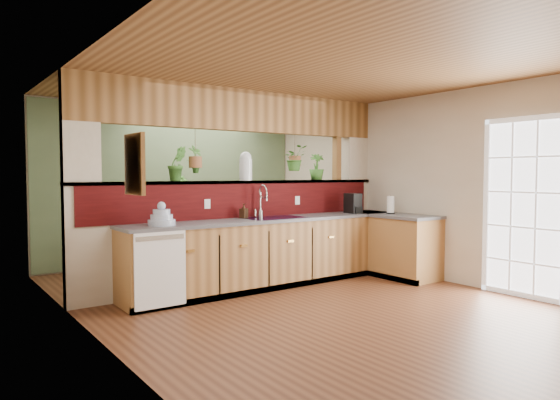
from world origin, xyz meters
TOP-DOWN VIEW (x-y plane):
  - ground at (0.00, 0.00)m, footprint 4.60×7.00m
  - ceiling at (0.00, 0.00)m, footprint 4.60×7.00m
  - wall_back at (0.00, 3.50)m, footprint 4.60×0.02m
  - wall_left at (-2.30, 0.00)m, footprint 0.02×7.00m
  - wall_right at (2.30, 0.00)m, footprint 0.02×7.00m
  - pass_through_partition at (0.03, 1.35)m, footprint 4.60×0.21m
  - pass_through_ledge at (0.00, 1.35)m, footprint 4.60×0.21m
  - header_beam at (0.00, 1.35)m, footprint 4.60×0.15m
  - sage_backwall at (0.00, 3.48)m, footprint 4.55×0.02m
  - countertop at (0.84, 0.87)m, footprint 4.14×1.52m
  - dishwasher at (-1.48, 0.66)m, footprint 0.58×0.03m
  - navy_sink at (0.25, 0.98)m, footprint 0.82×0.50m
  - french_door at (2.27, -1.30)m, footprint 0.06×1.02m
  - framed_print at (-2.27, -0.80)m, footprint 0.04×0.35m
  - faucet at (0.15, 1.13)m, footprint 0.19×0.19m
  - dish_stack at (-1.35, 0.92)m, footprint 0.31×0.31m
  - soap_dispenser at (-0.13, 1.14)m, footprint 0.11×0.12m
  - coffee_maker at (1.62, 0.90)m, footprint 0.16×0.26m
  - paper_towel at (1.99, 0.51)m, footprint 0.13×0.13m
  - glass_jar at (0.04, 1.35)m, footprint 0.17×0.17m
  - ledge_plant_left at (-0.96, 1.35)m, footprint 0.25×0.21m
  - ledge_plant_right at (1.29, 1.35)m, footprint 0.29×0.29m
  - hanging_plant_a at (-0.71, 1.35)m, footprint 0.21×0.17m
  - hanging_plant_b at (0.88, 1.35)m, footprint 0.37×0.33m
  - shelving_console at (-0.55, 3.25)m, footprint 1.53×0.57m
  - shelf_plant_a at (-1.03, 3.25)m, footprint 0.23×0.20m
  - shelf_plant_b at (-0.06, 3.25)m, footprint 0.33×0.33m
  - floor_plant at (1.38, 2.00)m, footprint 0.67×0.59m

SIDE VIEW (x-z plane):
  - ground at x=0.00m, z-range -0.01..0.01m
  - floor_plant at x=1.38m, z-range 0.00..0.68m
  - countertop at x=0.84m, z-range 0.00..0.90m
  - dishwasher at x=-1.48m, z-range 0.05..0.87m
  - shelving_console at x=-0.55m, z-range 0.00..1.00m
  - navy_sink at x=0.25m, z-range 0.73..0.91m
  - dish_stack at x=-1.35m, z-range 0.85..1.12m
  - soap_dispenser at x=-0.13m, z-range 0.90..1.09m
  - paper_towel at x=1.99m, z-range 0.89..1.16m
  - coffee_maker at x=1.62m, z-range 0.89..1.18m
  - french_door at x=2.27m, z-range -0.03..2.13m
  - faucet at x=0.15m, z-range 0.92..1.35m
  - shelf_plant_a at x=-1.03m, z-range 1.00..1.38m
  - pass_through_partition at x=0.03m, z-range -0.11..2.49m
  - shelf_plant_b at x=-0.06m, z-range 1.00..1.48m
  - wall_back at x=0.00m, z-range 0.00..2.60m
  - wall_left at x=-2.30m, z-range 0.00..2.60m
  - wall_right at x=2.30m, z-range 0.00..2.60m
  - sage_backwall at x=0.00m, z-range 0.02..2.58m
  - pass_through_ledge at x=0.00m, z-range 1.35..1.39m
  - framed_print at x=-2.27m, z-range 1.32..1.78m
  - glass_jar at x=0.04m, z-range 1.39..1.78m
  - ledge_plant_right at x=1.29m, z-range 1.39..1.78m
  - ledge_plant_left at x=-0.96m, z-range 1.39..1.82m
  - hanging_plant_a at x=-0.71m, z-range 1.53..2.02m
  - hanging_plant_b at x=0.88m, z-range 1.63..2.11m
  - header_beam at x=0.00m, z-range 2.05..2.60m
  - ceiling at x=0.00m, z-range 2.60..2.60m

